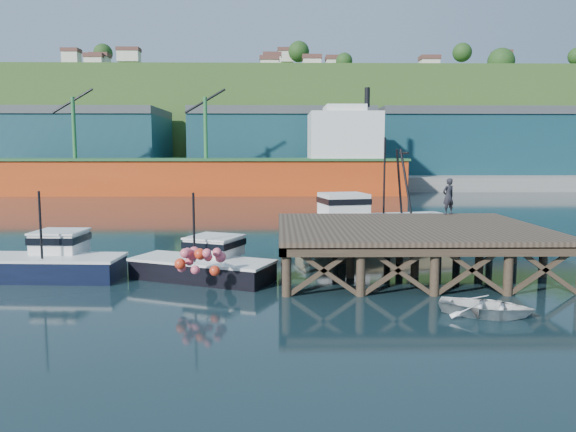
{
  "coord_description": "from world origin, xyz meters",
  "views": [
    {
      "loc": [
        -0.49,
        -25.77,
        5.54
      ],
      "look_at": [
        -0.04,
        2.0,
        2.33
      ],
      "focal_mm": 35.0,
      "sensor_mm": 36.0,
      "label": 1
    }
  ],
  "objects_px": {
    "boat_navy": "(52,260)",
    "dinghy": "(486,306)",
    "trawler": "(373,221)",
    "boat_black": "(205,263)",
    "dockworker": "(448,196)"
  },
  "relations": [
    {
      "from": "boat_navy",
      "to": "dockworker",
      "type": "bearing_deg",
      "value": 20.25
    },
    {
      "from": "boat_black",
      "to": "trawler",
      "type": "xyz_separation_m",
      "value": [
        8.92,
        9.53,
        0.61
      ]
    },
    {
      "from": "trawler",
      "to": "dockworker",
      "type": "height_order",
      "value": "trawler"
    },
    {
      "from": "trawler",
      "to": "dinghy",
      "type": "xyz_separation_m",
      "value": [
        1.3,
        -15.28,
        -1.0
      ]
    },
    {
      "from": "dockworker",
      "to": "trawler",
      "type": "bearing_deg",
      "value": -69.89
    },
    {
      "from": "dinghy",
      "to": "trawler",
      "type": "bearing_deg",
      "value": 29.01
    },
    {
      "from": "boat_navy",
      "to": "boat_black",
      "type": "relative_size",
      "value": 0.96
    },
    {
      "from": "boat_navy",
      "to": "trawler",
      "type": "distance_m",
      "value": 18.22
    },
    {
      "from": "dinghy",
      "to": "dockworker",
      "type": "relative_size",
      "value": 1.56
    },
    {
      "from": "boat_black",
      "to": "dockworker",
      "type": "height_order",
      "value": "dockworker"
    },
    {
      "from": "boat_navy",
      "to": "dinghy",
      "type": "bearing_deg",
      "value": -15.99
    },
    {
      "from": "boat_black",
      "to": "dockworker",
      "type": "distance_m",
      "value": 14.01
    },
    {
      "from": "boat_black",
      "to": "dinghy",
      "type": "xyz_separation_m",
      "value": [
        10.22,
        -5.74,
        -0.39
      ]
    },
    {
      "from": "trawler",
      "to": "dinghy",
      "type": "bearing_deg",
      "value": -97.85
    },
    {
      "from": "boat_navy",
      "to": "dinghy",
      "type": "relative_size",
      "value": 2.07
    }
  ]
}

